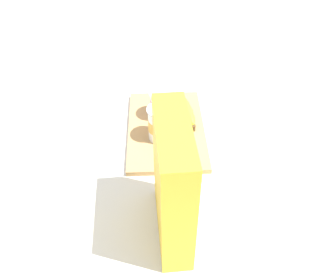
{
  "coord_description": "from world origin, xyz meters",
  "views": [
    {
      "loc": [
        -0.79,
        0.03,
        0.65
      ],
      "look_at": [
        -0.11,
        0.0,
        0.06
      ],
      "focal_mm": 38.42,
      "sensor_mm": 36.0,
      "label": 1
    }
  ],
  "objects_px": {
    "cutting_board": "(166,129)",
    "yogurt_cup_back": "(162,104)",
    "yogurt_cup_front": "(161,124)",
    "banana_bunch": "(182,110)",
    "cereal_box": "(172,184)"
  },
  "relations": [
    {
      "from": "cutting_board",
      "to": "yogurt_cup_front",
      "type": "distance_m",
      "value": 0.07
    },
    {
      "from": "yogurt_cup_front",
      "to": "yogurt_cup_back",
      "type": "distance_m",
      "value": 0.1
    },
    {
      "from": "cutting_board",
      "to": "yogurt_cup_back",
      "type": "distance_m",
      "value": 0.07
    },
    {
      "from": "yogurt_cup_back",
      "to": "banana_bunch",
      "type": "relative_size",
      "value": 0.49
    },
    {
      "from": "yogurt_cup_front",
      "to": "yogurt_cup_back",
      "type": "xyz_separation_m",
      "value": [
        0.1,
        -0.01,
        -0.01
      ]
    },
    {
      "from": "cereal_box",
      "to": "banana_bunch",
      "type": "xyz_separation_m",
      "value": [
        0.38,
        -0.05,
        -0.11
      ]
    },
    {
      "from": "banana_bunch",
      "to": "cutting_board",
      "type": "bearing_deg",
      "value": 138.14
    },
    {
      "from": "cereal_box",
      "to": "yogurt_cup_front",
      "type": "height_order",
      "value": "cereal_box"
    },
    {
      "from": "cutting_board",
      "to": "yogurt_cup_back",
      "type": "xyz_separation_m",
      "value": [
        0.05,
        0.01,
        0.05
      ]
    },
    {
      "from": "cutting_board",
      "to": "yogurt_cup_front",
      "type": "relative_size",
      "value": 3.65
    },
    {
      "from": "cutting_board",
      "to": "cereal_box",
      "type": "height_order",
      "value": "cereal_box"
    },
    {
      "from": "cereal_box",
      "to": "banana_bunch",
      "type": "relative_size",
      "value": 1.68
    },
    {
      "from": "yogurt_cup_back",
      "to": "yogurt_cup_front",
      "type": "bearing_deg",
      "value": 175.84
    },
    {
      "from": "yogurt_cup_front",
      "to": "banana_bunch",
      "type": "distance_m",
      "value": 0.12
    },
    {
      "from": "yogurt_cup_back",
      "to": "banana_bunch",
      "type": "height_order",
      "value": "yogurt_cup_back"
    }
  ]
}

